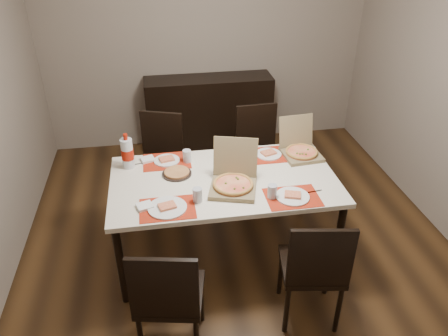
{
  "coord_description": "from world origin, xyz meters",
  "views": [
    {
      "loc": [
        -0.62,
        -3.08,
        2.62
      ],
      "look_at": [
        -0.14,
        -0.18,
        0.85
      ],
      "focal_mm": 35.0,
      "sensor_mm": 36.0,
      "label": 1
    }
  ],
  "objects": [
    {
      "name": "ground",
      "position": [
        0.0,
        0.0,
        -0.01
      ],
      "size": [
        3.8,
        4.0,
        0.02
      ],
      "primitive_type": "cube",
      "color": "#422A14",
      "rests_on": "ground"
    },
    {
      "name": "room_walls",
      "position": [
        0.0,
        0.43,
        1.73
      ],
      "size": [
        3.84,
        4.02,
        2.62
      ],
      "color": "gray",
      "rests_on": "ground"
    },
    {
      "name": "sideboard",
      "position": [
        0.0,
        1.78,
        0.45
      ],
      "size": [
        1.5,
        0.4,
        0.9
      ],
      "primitive_type": "cube",
      "color": "black",
      "rests_on": "ground"
    },
    {
      "name": "dining_table",
      "position": [
        -0.14,
        -0.18,
        0.68
      ],
      "size": [
        1.8,
        1.0,
        0.75
      ],
      "color": "silver",
      "rests_on": "ground"
    },
    {
      "name": "chair_near_left",
      "position": [
        -0.65,
        -1.11,
        0.51
      ],
      "size": [
        0.49,
        0.49,
        0.93
      ],
      "color": "black",
      "rests_on": "ground"
    },
    {
      "name": "chair_near_right",
      "position": [
        0.34,
        -1.02,
        0.51
      ],
      "size": [
        0.48,
        0.48,
        0.93
      ],
      "color": "black",
      "rests_on": "ground"
    },
    {
      "name": "chair_far_left",
      "position": [
        -0.63,
        0.7,
        0.51
      ],
      "size": [
        0.54,
        0.54,
        0.93
      ],
      "color": "black",
      "rests_on": "ground"
    },
    {
      "name": "chair_far_right",
      "position": [
        0.36,
        0.72,
        0.51
      ],
      "size": [
        0.44,
        0.44,
        0.93
      ],
      "color": "black",
      "rests_on": "ground"
    },
    {
      "name": "setting_near_left",
      "position": [
        -0.57,
        -0.49,
        0.77
      ],
      "size": [
        0.49,
        0.3,
        0.11
      ],
      "color": "#B9220C",
      "rests_on": "dining_table"
    },
    {
      "name": "setting_near_right",
      "position": [
        0.28,
        -0.51,
        0.77
      ],
      "size": [
        0.45,
        0.3,
        0.11
      ],
      "color": "#B9220C",
      "rests_on": "dining_table"
    },
    {
      "name": "setting_far_left",
      "position": [
        -0.55,
        0.17,
        0.77
      ],
      "size": [
        0.5,
        0.3,
        0.11
      ],
      "color": "#B9220C",
      "rests_on": "dining_table"
    },
    {
      "name": "setting_far_right",
      "position": [
        0.26,
        0.13,
        0.77
      ],
      "size": [
        0.45,
        0.3,
        0.11
      ],
      "color": "#B9220C",
      "rests_on": "dining_table"
    },
    {
      "name": "napkin_loose",
      "position": [
        -0.14,
        -0.17,
        0.76
      ],
      "size": [
        0.14,
        0.13,
        0.02
      ],
      "primitive_type": "cube",
      "rotation": [
        0.0,
        0.0,
        0.2
      ],
      "color": "white",
      "rests_on": "dining_table"
    },
    {
      "name": "pizza_box_center",
      "position": [
        -0.09,
        -0.31,
        0.81
      ],
      "size": [
        0.44,
        0.46,
        0.35
      ],
      "color": "olive",
      "rests_on": "dining_table"
    },
    {
      "name": "pizza_box_right",
      "position": [
        0.58,
        0.1,
        0.8
      ],
      "size": [
        0.34,
        0.37,
        0.31
      ],
      "color": "olive",
      "rests_on": "dining_table"
    },
    {
      "name": "faina_plate",
      "position": [
        -0.51,
        -0.05,
        0.76
      ],
      "size": [
        0.24,
        0.24,
        0.03
      ],
      "color": "black",
      "rests_on": "dining_table"
    },
    {
      "name": "dip_bowl",
      "position": [
        -0.04,
        -0.01,
        0.77
      ],
      "size": [
        0.14,
        0.14,
        0.03
      ],
      "primitive_type": "imported",
      "rotation": [
        0.0,
        0.0,
        -0.03
      ],
      "color": "white",
      "rests_on": "dining_table"
    },
    {
      "name": "soda_bottle",
      "position": [
        -0.89,
        0.13,
        0.88
      ],
      "size": [
        0.1,
        0.1,
        0.31
      ],
      "color": "silver",
      "rests_on": "dining_table"
    }
  ]
}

